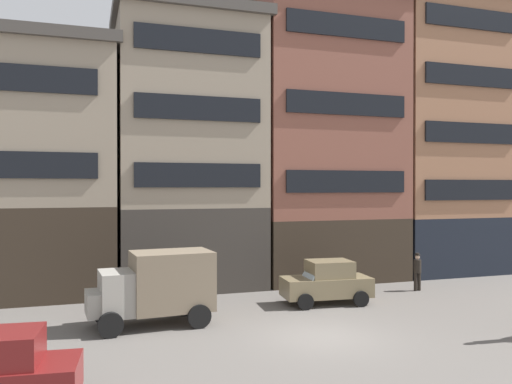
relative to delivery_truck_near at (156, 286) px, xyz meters
The scene contains 8 objects.
ground_plane 6.08m from the delivery_truck_near, 31.01° to the right, with size 120.00×120.00×0.00m, color #605B56.
building_far_left 10.29m from the delivery_truck_near, 130.22° to the left, with size 10.32×5.80×11.65m.
building_center_left 9.26m from the delivery_truck_near, 70.46° to the left, with size 7.39×5.80×13.56m.
building_center_right 13.76m from the delivery_truck_near, 35.37° to the left, with size 8.25×5.80×15.34m.
building_far_right 20.04m from the delivery_truck_near, 22.01° to the left, with size 7.53×5.80×16.10m.
delivery_truck_near is the anchor object (origin of this frame).
sedan_light 7.42m from the delivery_truck_near, ahead, with size 3.83×2.12×1.83m.
pedestrian_officer 12.83m from the delivery_truck_near, 10.40° to the left, with size 0.43×0.43×1.79m.
Camera 1 is at (-7.35, -15.43, 4.95)m, focal length 36.09 mm.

